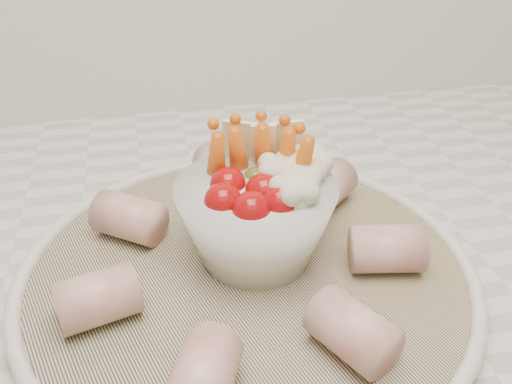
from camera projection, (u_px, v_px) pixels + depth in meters
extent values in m
cube|color=silver|center=(148.00, 277.00, 0.50)|extent=(2.04, 0.62, 0.04)
cylinder|color=navy|center=(247.00, 277.00, 0.46)|extent=(0.46, 0.46, 0.01)
torus|color=silver|center=(247.00, 270.00, 0.45)|extent=(0.36, 0.36, 0.01)
sphere|color=#98090B|center=(223.00, 201.00, 0.42)|extent=(0.03, 0.03, 0.03)
sphere|color=#98090B|center=(251.00, 210.00, 0.41)|extent=(0.03, 0.03, 0.03)
sphere|color=#98090B|center=(280.00, 203.00, 0.41)|extent=(0.03, 0.03, 0.03)
sphere|color=#98090B|center=(228.00, 185.00, 0.44)|extent=(0.03, 0.03, 0.03)
sphere|color=#98090B|center=(263.00, 191.00, 0.43)|extent=(0.03, 0.03, 0.03)
sphere|color=#98090B|center=(289.00, 190.00, 0.43)|extent=(0.03, 0.03, 0.03)
sphere|color=#4C6120|center=(256.00, 179.00, 0.45)|extent=(0.02, 0.02, 0.02)
cone|color=#CD5A13|center=(238.00, 158.00, 0.45)|extent=(0.03, 0.04, 0.07)
cone|color=#CD5A13|center=(263.00, 155.00, 0.46)|extent=(0.03, 0.04, 0.07)
cone|color=#CD5A13|center=(287.00, 160.00, 0.45)|extent=(0.02, 0.04, 0.07)
cone|color=#CD5A13|center=(217.00, 164.00, 0.44)|extent=(0.02, 0.04, 0.07)
cone|color=#CD5A13|center=(301.00, 169.00, 0.44)|extent=(0.03, 0.04, 0.07)
sphere|color=beige|center=(301.00, 182.00, 0.44)|extent=(0.03, 0.03, 0.03)
sphere|color=beige|center=(295.00, 197.00, 0.42)|extent=(0.03, 0.03, 0.03)
sphere|color=beige|center=(308.00, 170.00, 0.45)|extent=(0.03, 0.03, 0.03)
sphere|color=beige|center=(280.00, 177.00, 0.44)|extent=(0.03, 0.03, 0.03)
cube|color=#F6F2C0|center=(250.00, 147.00, 0.47)|extent=(0.04, 0.03, 0.05)
cube|color=#F6F2C0|center=(276.00, 147.00, 0.46)|extent=(0.04, 0.01, 0.05)
cylinder|color=#B15250|center=(387.00, 249.00, 0.44)|extent=(0.06, 0.05, 0.04)
cylinder|color=#B15250|center=(325.00, 188.00, 0.52)|extent=(0.07, 0.07, 0.04)
cylinder|color=#B15250|center=(217.00, 173.00, 0.54)|extent=(0.04, 0.06, 0.04)
cylinder|color=#B15250|center=(129.00, 218.00, 0.48)|extent=(0.07, 0.06, 0.04)
cylinder|color=#B15250|center=(97.00, 298.00, 0.40)|extent=(0.06, 0.05, 0.04)
cylinder|color=#B15250|center=(203.00, 377.00, 0.34)|extent=(0.06, 0.07, 0.04)
cylinder|color=#B15250|center=(353.00, 331.00, 0.37)|extent=(0.06, 0.07, 0.04)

